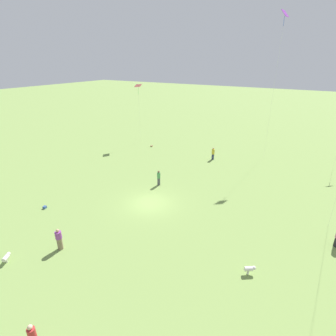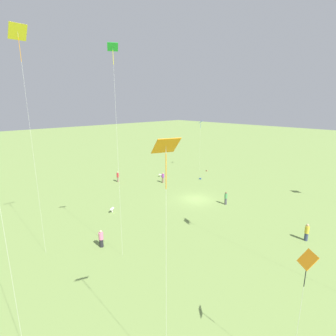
# 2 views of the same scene
# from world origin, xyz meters

# --- Properties ---
(ground_plane) EXTENTS (240.00, 240.00, 0.00)m
(ground_plane) POSITION_xyz_m (0.00, 0.00, 0.00)
(ground_plane) COLOR #7A994C
(person_0) EXTENTS (0.50, 0.50, 1.75)m
(person_0) POSITION_xyz_m (-14.67, 0.74, 0.87)
(person_0) COLOR #333D5B
(person_0) RESTS_ON ground_plane
(person_1) EXTENTS (0.53, 0.53, 1.75)m
(person_1) POSITION_xyz_m (-3.89, -1.43, 0.87)
(person_1) COLOR #4C4C51
(person_1) RESTS_ON ground_plane
(person_2) EXTENTS (0.53, 0.53, 1.68)m
(person_2) POSITION_xyz_m (-1.94, 15.79, 0.82)
(person_2) COLOR #232328
(person_2) RESTS_ON ground_plane
(person_3) EXTENTS (0.54, 0.54, 1.81)m
(person_3) POSITION_xyz_m (14.52, 3.27, 0.91)
(person_3) COLOR #847056
(person_3) RESTS_ON ground_plane
(person_4) EXTENTS (0.62, 0.62, 1.75)m
(person_4) POSITION_xyz_m (8.94, -1.96, 0.85)
(person_4) COLOR #847056
(person_4) RESTS_ON ground_plane
(kite_0) EXTENTS (1.00, 1.14, 11.84)m
(kite_0) POSITION_xyz_m (-14.97, 19.71, 11.07)
(kite_0) COLOR orange
(kite_0) RESTS_ON ground_plane
(kite_4) EXTENTS (0.79, 1.26, 18.63)m
(kite_4) POSITION_xyz_m (0.64, 19.94, 17.50)
(kite_4) COLOR yellow
(kite_4) RESTS_ON ground_plane
(kite_5) EXTENTS (0.89, 0.85, 6.98)m
(kite_5) POSITION_xyz_m (-19.13, 15.42, 6.40)
(kite_5) COLOR orange
(kite_5) RESTS_ON ground_plane
(kite_6) EXTENTS (0.82, 0.88, 9.64)m
(kite_6) POSITION_xyz_m (10.73, -13.59, 8.92)
(kite_6) COLOR blue
(kite_6) RESTS_ON ground_plane
(kite_8) EXTENTS (0.91, 0.97, 17.24)m
(kite_8) POSITION_xyz_m (-4.58, 15.24, 15.76)
(kite_8) COLOR green
(kite_8) RESTS_ON ground_plane
(dog_0) EXTENTS (0.75, 0.58, 0.57)m
(dog_0) POSITION_xyz_m (11.75, -4.06, 0.39)
(dog_0) COLOR silver
(dog_0) RESTS_ON ground_plane
(dog_1) EXTENTS (0.63, 0.73, 0.61)m
(dog_1) POSITION_xyz_m (4.21, 10.87, 0.42)
(dog_1) COLOR silver
(dog_1) RESTS_ON ground_plane
(picnic_bag_0) EXTENTS (0.38, 0.23, 0.22)m
(picnic_bag_0) POSITION_xyz_m (8.58, -13.25, 0.11)
(picnic_bag_0) COLOR #A58459
(picnic_bag_0) RESTS_ON ground_plane
(picnic_bag_2) EXTENTS (0.36, 0.34, 0.23)m
(picnic_bag_2) POSITION_xyz_m (5.90, -8.07, 0.11)
(picnic_bag_2) COLOR #33518C
(picnic_bag_2) RESTS_ON ground_plane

